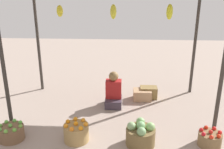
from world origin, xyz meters
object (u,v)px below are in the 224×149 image
basket_green_apples (11,133)px  wooden_crate_near_vendor (148,92)px  vendor_person (113,93)px  basket_oranges (76,132)px  basket_red_tomatoes (210,139)px  basket_cabbages (141,135)px  wooden_crate_stacked_rear (142,95)px

basket_green_apples → wooden_crate_near_vendor: (2.51, 1.85, 0.01)m
vendor_person → basket_oranges: size_ratio=1.81×
basket_red_tomatoes → wooden_crate_near_vendor: 2.04m
basket_red_tomatoes → wooden_crate_near_vendor: (-0.87, 1.85, 0.01)m
basket_red_tomatoes → wooden_crate_near_vendor: bearing=115.2°
basket_oranges → basket_red_tomatoes: 2.25m
basket_green_apples → wooden_crate_near_vendor: bearing=36.3°
basket_green_apples → basket_cabbages: size_ratio=0.89×
basket_green_apples → basket_red_tomatoes: size_ratio=1.14×
basket_green_apples → basket_red_tomatoes: 3.38m
basket_cabbages → wooden_crate_stacked_rear: basket_cabbages is taller
basket_cabbages → basket_green_apples: bearing=179.2°
basket_cabbages → wooden_crate_stacked_rear: 1.79m
vendor_person → wooden_crate_stacked_rear: bearing=27.5°
vendor_person → basket_green_apples: (-1.70, -1.41, -0.17)m
basket_oranges → basket_cabbages: basket_cabbages is taller
vendor_person → wooden_crate_near_vendor: bearing=28.3°
basket_red_tomatoes → basket_cabbages: bearing=-178.7°
basket_green_apples → basket_red_tomatoes: basket_green_apples is taller
basket_green_apples → basket_cabbages: (2.23, -0.03, 0.06)m
basket_green_apples → basket_cabbages: 2.23m
basket_cabbages → wooden_crate_near_vendor: size_ratio=1.25×
basket_red_tomatoes → wooden_crate_stacked_rear: basket_red_tomatoes is taller
basket_green_apples → wooden_crate_near_vendor: basket_green_apples is taller
basket_red_tomatoes → wooden_crate_stacked_rear: (-1.02, 1.76, -0.01)m
vendor_person → basket_oranges: 1.51m
basket_oranges → basket_cabbages: size_ratio=0.88×
vendor_person → basket_oranges: vendor_person is taller
wooden_crate_near_vendor → wooden_crate_stacked_rear: bearing=-148.2°
vendor_person → basket_cabbages: size_ratio=1.59×
basket_green_apples → basket_cabbages: basket_cabbages is taller
vendor_person → basket_cabbages: vendor_person is taller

